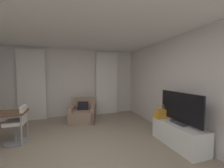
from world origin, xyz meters
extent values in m
plane|color=gray|center=(0.00, 0.00, 0.00)|extent=(12.00, 12.00, 0.00)
cube|color=silver|center=(0.00, 3.03, 1.30)|extent=(5.12, 0.06, 2.60)
cube|color=silver|center=(2.53, 0.00, 1.30)|extent=(0.06, 6.12, 2.60)
cube|color=white|center=(0.00, 0.00, 2.63)|extent=(5.12, 6.12, 0.06)
cube|color=silver|center=(-1.38, 2.90, 1.25)|extent=(0.90, 0.06, 2.50)
cube|color=silver|center=(1.38, 2.90, 1.25)|extent=(0.90, 0.06, 2.50)
cube|color=#997A66|center=(0.30, 2.18, 0.19)|extent=(1.00, 0.97, 0.39)
cube|color=#997A66|center=(0.38, 2.50, 0.58)|extent=(0.85, 0.33, 0.39)
cube|color=#997A66|center=(0.65, 2.09, 0.26)|extent=(0.31, 0.80, 0.53)
cube|color=#997A66|center=(-0.05, 2.26, 0.26)|extent=(0.31, 0.80, 0.53)
cube|color=black|center=(0.33, 2.30, 0.49)|extent=(0.40, 0.28, 0.37)
cylinder|color=#99999E|center=(-1.18, 1.37, 0.35)|extent=(0.04, 0.04, 0.70)
cylinder|color=#99999E|center=(-1.18, 0.90, 0.35)|extent=(0.04, 0.04, 0.70)
cylinder|color=gray|center=(-1.35, 1.10, 0.23)|extent=(0.06, 0.06, 0.46)
cylinder|color=gray|center=(-1.35, 1.10, 0.02)|extent=(0.48, 0.48, 0.04)
cube|color=silver|center=(-1.35, 1.10, 0.50)|extent=(0.40, 0.40, 0.08)
cube|color=silver|center=(-1.18, 1.10, 0.71)|extent=(0.06, 0.36, 0.34)
cube|color=white|center=(2.19, -0.14, 0.25)|extent=(0.50, 1.25, 0.51)
cube|color=#333338|center=(2.19, -0.17, 0.54)|extent=(0.20, 0.36, 0.06)
cube|color=black|center=(2.19, -0.17, 0.89)|extent=(0.04, 1.15, 0.65)
cube|color=orange|center=(2.06, 0.31, 0.62)|extent=(0.30, 0.14, 0.22)
torus|color=orange|center=(2.06, 0.31, 0.78)|extent=(0.20, 0.02, 0.20)
camera|label=1|loc=(-0.18, -2.60, 1.59)|focal=22.27mm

